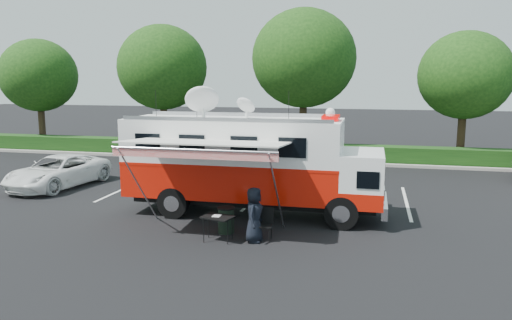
{
  "coord_description": "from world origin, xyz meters",
  "views": [
    {
      "loc": [
        4.05,
        -16.9,
        4.92
      ],
      "look_at": [
        0.0,
        0.5,
        1.9
      ],
      "focal_mm": 35.0,
      "sensor_mm": 36.0,
      "label": 1
    }
  ],
  "objects_px": {
    "command_truck": "(251,163)",
    "trash_bin": "(226,220)",
    "folding_table": "(218,218)",
    "white_suv": "(59,187)"
  },
  "relations": [
    {
      "from": "command_truck",
      "to": "white_suv",
      "type": "distance_m",
      "value": 9.93
    },
    {
      "from": "folding_table",
      "to": "trash_bin",
      "type": "distance_m",
      "value": 0.89
    },
    {
      "from": "command_truck",
      "to": "white_suv",
      "type": "bearing_deg",
      "value": 165.82
    },
    {
      "from": "command_truck",
      "to": "trash_bin",
      "type": "relative_size",
      "value": 11.09
    },
    {
      "from": "folding_table",
      "to": "trash_bin",
      "type": "relative_size",
      "value": 1.26
    },
    {
      "from": "trash_bin",
      "to": "command_truck",
      "type": "bearing_deg",
      "value": 83.82
    },
    {
      "from": "command_truck",
      "to": "trash_bin",
      "type": "height_order",
      "value": "command_truck"
    },
    {
      "from": "folding_table",
      "to": "trash_bin",
      "type": "xyz_separation_m",
      "value": [
        0.01,
        0.83,
        -0.31
      ]
    },
    {
      "from": "command_truck",
      "to": "trash_bin",
      "type": "distance_m",
      "value": 2.72
    },
    {
      "from": "command_truck",
      "to": "folding_table",
      "type": "height_order",
      "value": "command_truck"
    }
  ]
}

